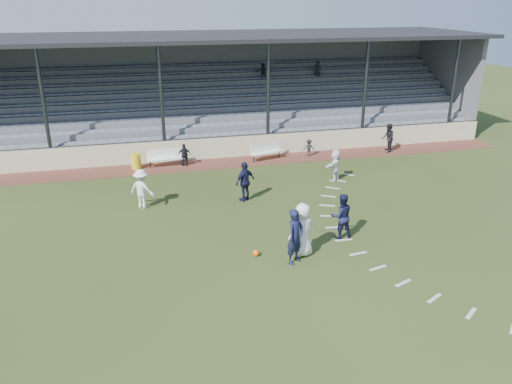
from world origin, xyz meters
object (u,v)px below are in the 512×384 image
trash_bin (136,161)px  player_white_lead (302,230)px  bench_left (165,156)px  player_navy_lead (295,236)px  bench_right (266,150)px  football (256,253)px  official (388,138)px

trash_bin → player_white_lead: (5.53, -11.33, 0.56)m
bench_left → player_navy_lead: (3.53, -11.89, 0.41)m
bench_left → player_navy_lead: 12.41m
bench_right → trash_bin: (-7.24, 0.06, -0.15)m
bench_left → player_white_lead: size_ratio=1.01×
football → player_white_lead: bearing=-10.5°
bench_left → bench_right: 5.67m
football → bench_left: bearing=101.8°
trash_bin → player_navy_lead: size_ratio=0.42×
bench_right → player_navy_lead: size_ratio=1.02×
football → player_white_lead: player_white_lead is taller
bench_right → football: bench_right is taller
bench_left → trash_bin: bearing=-179.1°
bench_right → football: bearing=-123.2°
trash_bin → football: size_ratio=3.44×
football → official: 15.20m
official → player_navy_lead: bearing=-22.2°
bench_left → player_navy_lead: bearing=-76.6°
trash_bin → official: official is taller
bench_right → player_navy_lead: 11.92m
bench_right → trash_bin: bearing=163.2°
bench_right → official: size_ratio=1.20×
bench_right → official: bearing=-18.5°
player_white_lead → player_navy_lead: size_ratio=1.00×
player_white_lead → official: player_white_lead is taller
bench_right → player_white_lead: 11.41m
bench_left → player_navy_lead: player_navy_lead is taller
football → official: official is taller
bench_right → official: official is taller
trash_bin → player_white_lead: 12.62m
bench_right → trash_bin: size_ratio=2.44×
bench_right → football: (-3.33, -10.97, -0.46)m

